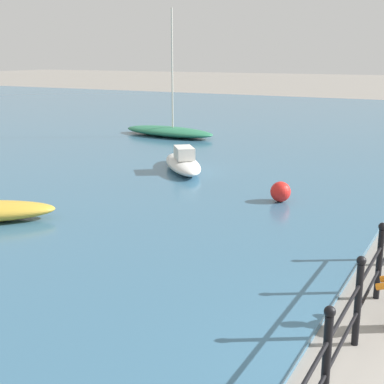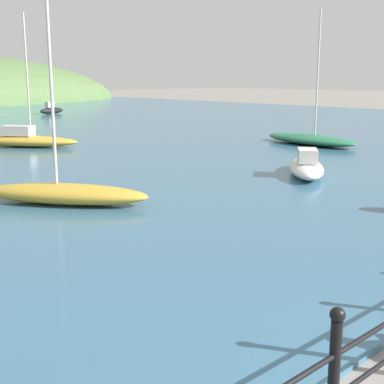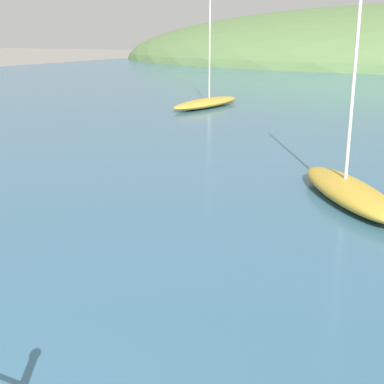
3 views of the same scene
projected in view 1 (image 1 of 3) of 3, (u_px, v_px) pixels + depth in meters
name	position (u px, v px, depth m)	size (l,w,h in m)	color
iron_railing	(344.00, 325.00, 6.04)	(7.77, 0.12, 1.21)	black
boat_blue_hull	(169.00, 131.00, 23.74)	(2.10, 4.71, 5.43)	#287551
boat_far_left	(183.00, 163.00, 16.63)	(3.06, 2.75, 0.79)	silver
mooring_buoy	(281.00, 192.00, 13.10)	(0.50, 0.50, 0.50)	red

